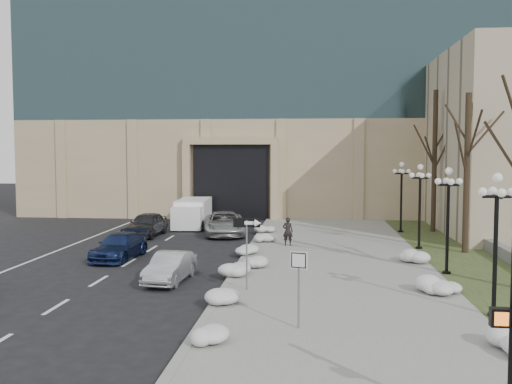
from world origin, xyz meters
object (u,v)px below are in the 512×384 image
at_px(pedestrian, 288,231).
at_px(lamppost_c, 420,195).
at_px(car_c, 119,246).
at_px(box_truck, 192,214).
at_px(car_b, 170,267).
at_px(lamppost_a, 496,225).
at_px(car_e, 147,224).
at_px(one_way_sign, 251,232).
at_px(lamppost_b, 448,206).
at_px(lamppost_d, 401,187).
at_px(traffic_signal, 511,345).
at_px(car_d, 225,224).
at_px(keep_sign, 299,273).

bearing_deg(pedestrian, lamppost_c, -173.61).
height_order(car_c, box_truck, box_truck).
relative_size(car_b, lamppost_a, 0.78).
distance_m(car_e, box_truck, 5.40).
xyz_separation_m(pedestrian, one_way_sign, (-0.95, -10.61, 1.46)).
distance_m(lamppost_a, lamppost_b, 6.50).
height_order(car_e, lamppost_d, lamppost_d).
xyz_separation_m(car_b, lamppost_a, (11.78, -4.20, 2.46)).
relative_size(car_b, car_c, 0.84).
bearing_deg(pedestrian, traffic_signal, 111.00).
height_order(car_d, lamppost_b, lamppost_b).
bearing_deg(keep_sign, one_way_sign, 128.44).
xyz_separation_m(car_c, lamppost_b, (15.60, -2.44, 2.43)).
distance_m(lamppost_a, lamppost_d, 19.50).
height_order(car_e, lamppost_b, lamppost_b).
xyz_separation_m(car_d, lamppost_c, (11.55, -4.66, 2.32)).
bearing_deg(car_b, traffic_signal, -48.42).
height_order(car_d, box_truck, box_truck).
bearing_deg(lamppost_a, car_d, 123.20).
height_order(lamppost_a, lamppost_c, same).
bearing_deg(box_truck, car_c, -97.84).
bearing_deg(car_c, lamppost_d, 38.37).
xyz_separation_m(lamppost_a, lamppost_c, (0.00, 13.00, 0.00)).
relative_size(traffic_signal, lamppost_a, 0.82).
distance_m(car_d, lamppost_b, 16.23).
height_order(car_e, pedestrian, pedestrian).
relative_size(box_truck, lamppost_b, 1.30).
relative_size(car_d, traffic_signal, 1.39).
distance_m(car_b, lamppost_d, 19.46).
xyz_separation_m(car_c, traffic_signal, (13.31, -17.31, 1.30)).
distance_m(car_d, traffic_signal, 27.64).
bearing_deg(car_e, pedestrian, -18.49).
height_order(keep_sign, traffic_signal, traffic_signal).
bearing_deg(pedestrian, keep_sign, 101.73).
bearing_deg(lamppost_c, one_way_sign, -128.25).
relative_size(car_d, pedestrian, 3.36).
height_order(traffic_signal, lamppost_d, lamppost_d).
bearing_deg(lamppost_a, traffic_signal, -105.36).
height_order(car_d, keep_sign, keep_sign).
distance_m(car_b, lamppost_b, 12.25).
bearing_deg(pedestrian, lamppost_a, 126.82).
height_order(one_way_sign, lamppost_a, lamppost_a).
bearing_deg(pedestrian, box_truck, -41.31).
bearing_deg(car_b, one_way_sign, -19.49).
xyz_separation_m(car_c, car_e, (-0.86, 7.74, 0.12)).
bearing_deg(one_way_sign, car_c, 138.83).
xyz_separation_m(car_c, box_truck, (1.06, 12.79, 0.30)).
xyz_separation_m(car_d, one_way_sign, (3.36, -15.05, 1.64)).
height_order(car_b, traffic_signal, traffic_signal).
height_order(car_d, lamppost_c, lamppost_c).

